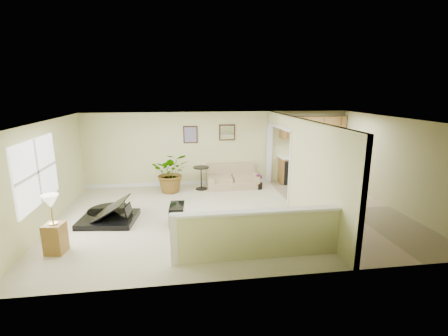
{
  "coord_description": "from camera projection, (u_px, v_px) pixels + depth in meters",
  "views": [
    {
      "loc": [
        -1.35,
        -7.94,
        3.21
      ],
      "look_at": [
        -0.17,
        0.4,
        1.18
      ],
      "focal_mm": 26.0,
      "sensor_mm": 36.0,
      "label": 1
    }
  ],
  "objects": [
    {
      "name": "floor",
      "position": [
        233.0,
        215.0,
        8.58
      ],
      "size": [
        9.0,
        9.0,
        0.0
      ],
      "primitive_type": "plane",
      "color": "#BDB293",
      "rests_on": "ground"
    },
    {
      "name": "back_wall",
      "position": [
        218.0,
        148.0,
        11.18
      ],
      "size": [
        9.0,
        0.04,
        2.5
      ],
      "primitive_type": "cube",
      "color": "#C4C385",
      "rests_on": "floor"
    },
    {
      "name": "front_wall",
      "position": [
        263.0,
        211.0,
        5.4
      ],
      "size": [
        9.0,
        0.04,
        2.5
      ],
      "primitive_type": "cube",
      "color": "#C4C385",
      "rests_on": "floor"
    },
    {
      "name": "left_wall",
      "position": [
        46.0,
        175.0,
        7.68
      ],
      "size": [
        0.04,
        6.0,
        2.5
      ],
      "primitive_type": "cube",
      "color": "#C4C385",
      "rests_on": "floor"
    },
    {
      "name": "right_wall",
      "position": [
        394.0,
        163.0,
        8.9
      ],
      "size": [
        0.04,
        6.0,
        2.5
      ],
      "primitive_type": "cube",
      "color": "#C4C385",
      "rests_on": "floor"
    },
    {
      "name": "ceiling",
      "position": [
        233.0,
        120.0,
        7.99
      ],
      "size": [
        9.0,
        6.0,
        0.04
      ],
      "primitive_type": "cube",
      "color": "silver",
      "rests_on": "back_wall"
    },
    {
      "name": "kitchen_vinyl",
      "position": [
        344.0,
        208.0,
        9.01
      ],
      "size": [
        2.7,
        6.0,
        0.01
      ],
      "primitive_type": "cube",
      "color": "tan",
      "rests_on": "floor"
    },
    {
      "name": "interior_partition",
      "position": [
        297.0,
        165.0,
        8.78
      ],
      "size": [
        0.18,
        5.99,
        2.5
      ],
      "color": "#C4C385",
      "rests_on": "floor"
    },
    {
      "name": "pony_half_wall",
      "position": [
        256.0,
        233.0,
        6.26
      ],
      "size": [
        3.42,
        0.22,
        1.0
      ],
      "color": "#C4C385",
      "rests_on": "floor"
    },
    {
      "name": "left_window",
      "position": [
        36.0,
        172.0,
        7.15
      ],
      "size": [
        0.05,
        2.15,
        1.45
      ],
      "primitive_type": "cube",
      "color": "white",
      "rests_on": "left_wall"
    },
    {
      "name": "wall_art_left",
      "position": [
        190.0,
        135.0,
        10.9
      ],
      "size": [
        0.48,
        0.04,
        0.58
      ],
      "color": "#311B11",
      "rests_on": "back_wall"
    },
    {
      "name": "wall_mirror",
      "position": [
        227.0,
        132.0,
        11.06
      ],
      "size": [
        0.55,
        0.04,
        0.55
      ],
      "color": "#311B11",
      "rests_on": "back_wall"
    },
    {
      "name": "kitchen_cabinets",
      "position": [
        309.0,
        158.0,
        11.44
      ],
      "size": [
        2.36,
        0.65,
        2.33
      ],
      "color": "olive",
      "rests_on": "floor"
    },
    {
      "name": "piano",
      "position": [
        107.0,
        200.0,
        8.11
      ],
      "size": [
        1.66,
        1.71,
        1.26
      ],
      "rotation": [
        0.0,
        0.0,
        -0.12
      ],
      "color": "black",
      "rests_on": "floor"
    },
    {
      "name": "piano_bench",
      "position": [
        177.0,
        214.0,
        8.01
      ],
      "size": [
        0.39,
        0.71,
        0.46
      ],
      "primitive_type": "cube",
      "rotation": [
        0.0,
        0.0,
        -0.06
      ],
      "color": "black",
      "rests_on": "floor"
    },
    {
      "name": "loveseat",
      "position": [
        232.0,
        176.0,
        11.02
      ],
      "size": [
        1.71,
        0.99,
        0.98
      ],
      "rotation": [
        0.0,
        0.0,
        -0.01
      ],
      "color": "tan",
      "rests_on": "floor"
    },
    {
      "name": "accent_table",
      "position": [
        201.0,
        175.0,
        10.66
      ],
      "size": [
        0.53,
        0.53,
        0.76
      ],
      "color": "black",
      "rests_on": "floor"
    },
    {
      "name": "palm_plant",
      "position": [
        171.0,
        173.0,
        10.37
      ],
      "size": [
        1.19,
        1.04,
        1.29
      ],
      "color": "black",
      "rests_on": "floor"
    },
    {
      "name": "small_plant",
      "position": [
        259.0,
        183.0,
        10.76
      ],
      "size": [
        0.31,
        0.31,
        0.49
      ],
      "color": "black",
      "rests_on": "floor"
    },
    {
      "name": "lamp_stand",
      "position": [
        54.0,
        229.0,
        6.46
      ],
      "size": [
        0.41,
        0.41,
        1.23
      ],
      "color": "olive",
      "rests_on": "floor"
    }
  ]
}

